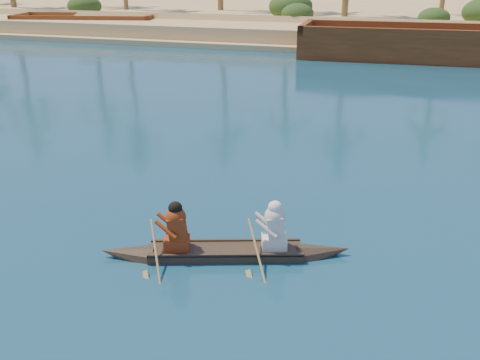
% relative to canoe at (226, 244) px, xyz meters
% --- Properties ---
extents(sandy_embankment, '(150.00, 51.00, 1.50)m').
position_rel_canoe_xyz_m(sandy_embankment, '(8.00, 50.89, 0.27)').
color(sandy_embankment, tan).
rests_on(sandy_embankment, ground).
extents(canoe, '(4.74, 2.13, 1.32)m').
position_rel_canoe_xyz_m(canoe, '(0.00, 0.00, 0.00)').
color(canoe, '#3A2A1F').
rests_on(canoe, ground).
extents(barge_left, '(11.92, 6.25, 1.89)m').
position_rel_canoe_xyz_m(barge_left, '(-22.88, 31.00, 0.41)').
color(barge_left, brown).
rests_on(barge_left, ground).
extents(barge_mid, '(13.99, 5.27, 2.30)m').
position_rel_canoe_xyz_m(barge_mid, '(3.14, 26.00, 0.55)').
color(barge_mid, brown).
rests_on(barge_mid, ground).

